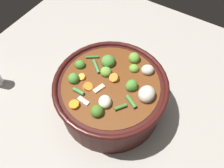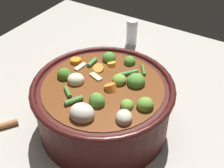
# 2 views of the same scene
# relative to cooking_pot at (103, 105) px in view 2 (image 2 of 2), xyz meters

# --- Properties ---
(ground_plane) EXTENTS (1.10, 1.10, 0.00)m
(ground_plane) POSITION_rel_cooking_pot_xyz_m (0.00, -0.00, -0.07)
(ground_plane) COLOR #9E998E
(cooking_pot) EXTENTS (0.32, 0.32, 0.15)m
(cooking_pot) POSITION_rel_cooking_pot_xyz_m (0.00, 0.00, 0.00)
(cooking_pot) COLOR #38110F
(cooking_pot) RESTS_ON ground_plane
(salt_shaker) EXTENTS (0.04, 0.04, 0.09)m
(salt_shaker) POSITION_rel_cooking_pot_xyz_m (0.13, -0.37, -0.02)
(salt_shaker) COLOR silver
(salt_shaker) RESTS_ON ground_plane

